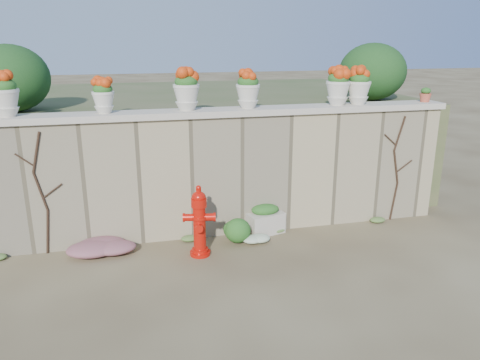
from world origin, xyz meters
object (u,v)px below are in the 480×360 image
object	(u,v)px
planter_box	(265,220)
terracotta_pot	(425,95)
urn_pot_0	(5,95)
fire_hydrant	(199,221)

from	to	relation	value
planter_box	terracotta_pot	size ratio (longest dim) A/B	2.81
urn_pot_0	terracotta_pot	xyz separation A→B (m)	(6.83, 0.00, -0.20)
planter_box	urn_pot_0	size ratio (longest dim) A/B	1.08
fire_hydrant	urn_pot_0	size ratio (longest dim) A/B	1.75
planter_box	terracotta_pot	xyz separation A→B (m)	(3.00, 0.25, 1.98)
terracotta_pot	planter_box	bearing A→B (deg)	-175.24
fire_hydrant	planter_box	size ratio (longest dim) A/B	1.62
planter_box	urn_pot_0	bearing A→B (deg)	161.48
fire_hydrant	terracotta_pot	size ratio (longest dim) A/B	4.55
fire_hydrant	planter_box	distance (m)	1.38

